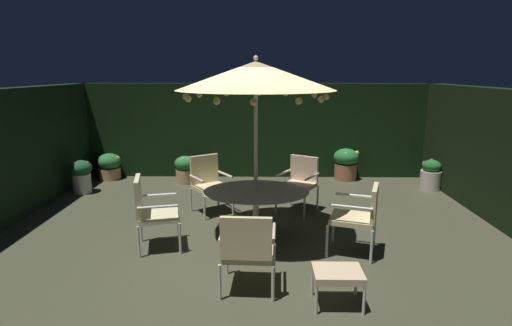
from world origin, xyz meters
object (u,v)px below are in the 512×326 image
at_px(potted_plant_left_far, 346,163).
at_px(potted_plant_back_left, 185,169).
at_px(patio_chair_east, 150,208).
at_px(patio_dining_table, 256,199).
at_px(patio_chair_north, 300,180).
at_px(patio_umbrella, 256,76).
at_px(patio_chair_northeast, 208,180).
at_px(ottoman_footrest, 338,275).
at_px(patio_chair_southeast, 247,247).
at_px(potted_plant_right_far, 109,166).
at_px(potted_plant_back_center, 81,175).
at_px(patio_chair_south, 360,214).
at_px(potted_plant_right_near, 431,175).

height_order(potted_plant_left_far, potted_plant_back_left, potted_plant_left_far).
height_order(patio_chair_east, potted_plant_left_far, patio_chair_east).
xyz_separation_m(patio_dining_table, potted_plant_back_left, (-1.63, 3.12, -0.30)).
bearing_deg(potted_plant_left_far, patio_chair_north, -119.92).
height_order(patio_umbrella, patio_chair_east, patio_umbrella).
bearing_deg(patio_chair_northeast, ottoman_footrest, -59.39).
bearing_deg(patio_umbrella, patio_chair_northeast, 124.96).
bearing_deg(patio_chair_northeast, patio_chair_southeast, -73.81).
height_order(patio_chair_northeast, potted_plant_left_far, patio_chair_northeast).
bearing_deg(potted_plant_right_far, potted_plant_left_far, 0.51).
bearing_deg(patio_chair_northeast, potted_plant_right_far, 139.85).
bearing_deg(potted_plant_back_center, patio_chair_south, -28.90).
bearing_deg(potted_plant_left_far, potted_plant_right_far, -179.49).
relative_size(patio_chair_northeast, potted_plant_left_far, 1.38).
height_order(patio_dining_table, potted_plant_right_far, patio_dining_table).
relative_size(patio_chair_northeast, potted_plant_right_far, 1.67).
distance_m(patio_chair_east, potted_plant_back_left, 3.48).
bearing_deg(ottoman_footrest, patio_chair_southeast, 165.80).
height_order(patio_chair_southeast, potted_plant_back_left, patio_chair_southeast).
height_order(patio_dining_table, potted_plant_back_center, patio_dining_table).
bearing_deg(potted_plant_back_left, potted_plant_left_far, 5.35).
distance_m(patio_dining_table, patio_chair_east, 1.50).
bearing_deg(patio_chair_southeast, ottoman_footrest, -14.20).
bearing_deg(potted_plant_right_near, potted_plant_right_far, 174.12).
relative_size(patio_chair_north, potted_plant_right_near, 1.52).
bearing_deg(potted_plant_right_near, patio_chair_east, -149.31).
relative_size(patio_chair_east, potted_plant_back_center, 1.52).
distance_m(potted_plant_back_left, potted_plant_back_center, 2.14).
bearing_deg(patio_chair_northeast, potted_plant_back_left, 112.18).
bearing_deg(patio_umbrella, potted_plant_back_center, 147.54).
relative_size(patio_umbrella, potted_plant_back_left, 4.36).
bearing_deg(potted_plant_back_left, potted_plant_right_near, -4.76).
bearing_deg(potted_plant_back_left, patio_chair_south, -49.78).
xyz_separation_m(patio_dining_table, patio_chair_northeast, (-0.86, 1.22, -0.06)).
bearing_deg(potted_plant_left_far, patio_chair_southeast, -112.79).
xyz_separation_m(patio_dining_table, potted_plant_right_far, (-3.45, 3.41, -0.31)).
distance_m(patio_chair_northeast, patio_chair_east, 1.68).
height_order(patio_chair_southeast, potted_plant_right_far, patio_chair_southeast).
relative_size(patio_dining_table, potted_plant_right_far, 2.58).
bearing_deg(patio_chair_northeast, patio_chair_east, -110.83).
xyz_separation_m(potted_plant_left_far, potted_plant_back_left, (-3.64, -0.34, -0.06)).
distance_m(patio_chair_north, patio_chair_southeast, 2.89).
relative_size(patio_chair_north, ottoman_footrest, 1.87).
relative_size(patio_dining_table, potted_plant_back_left, 2.54).
height_order(potted_plant_back_center, potted_plant_right_far, potted_plant_back_center).
bearing_deg(patio_chair_east, potted_plant_right_far, 117.91).
bearing_deg(potted_plant_left_far, potted_plant_right_near, -25.50).
xyz_separation_m(patio_dining_table, patio_umbrella, (0.00, -0.00, 1.76)).
bearing_deg(potted_plant_right_near, potted_plant_back_left, 175.24).
xyz_separation_m(patio_chair_northeast, potted_plant_right_near, (4.50, 1.45, -0.25)).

